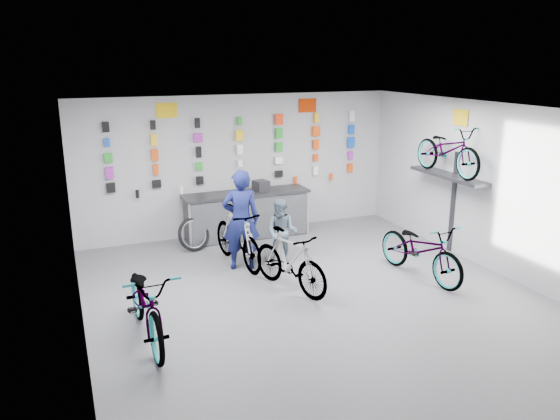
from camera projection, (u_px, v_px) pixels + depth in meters
name	position (u px, v px, depth m)	size (l,w,h in m)	color
floor	(320.00, 303.00, 8.62)	(8.00, 8.00, 0.00)	#525257
ceiling	(324.00, 111.00, 7.81)	(8.00, 8.00, 0.00)	white
wall_back	(239.00, 165.00, 11.78)	(7.00, 7.00, 0.00)	#B1B1B3
wall_front	(531.00, 329.00, 4.65)	(7.00, 7.00, 0.00)	#B1B1B3
wall_left	(75.00, 240.00, 6.94)	(8.00, 8.00, 0.00)	#B1B1B3
wall_right	(502.00, 191.00, 9.49)	(8.00, 8.00, 0.00)	#B1B1B3
counter	(247.00, 215.00, 11.65)	(2.70, 0.66, 1.00)	black
merch_wall	(242.00, 151.00, 11.66)	(5.57, 0.08, 1.57)	black
wall_bracket	(449.00, 180.00, 10.51)	(0.39, 1.90, 2.00)	#333338
sign_left	(167.00, 110.00, 10.89)	(0.42, 0.02, 0.30)	yellow
sign_right	(307.00, 105.00, 12.02)	(0.42, 0.02, 0.30)	#C22F04
sign_side	(461.00, 118.00, 10.24)	(0.02, 0.40, 0.30)	yellow
bike_left	(146.00, 303.00, 7.36)	(0.72, 2.07, 1.09)	gray
bike_center	(290.00, 261.00, 8.96)	(0.49, 1.72, 1.03)	gray
bike_right	(421.00, 249.00, 9.50)	(0.69, 1.97, 1.04)	gray
bike_service	(238.00, 237.00, 10.06)	(0.52, 1.83, 1.10)	gray
bike_wall	(448.00, 150.00, 10.32)	(0.63, 1.80, 0.95)	gray
clerk	(241.00, 220.00, 9.81)	(0.67, 0.44, 1.85)	#12184E
customer	(282.00, 232.00, 10.10)	(0.60, 0.47, 1.24)	slate
spare_wheel	(194.00, 234.00, 10.90)	(0.75, 0.47, 0.69)	black
register	(261.00, 186.00, 11.61)	(0.28, 0.30, 0.22)	black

